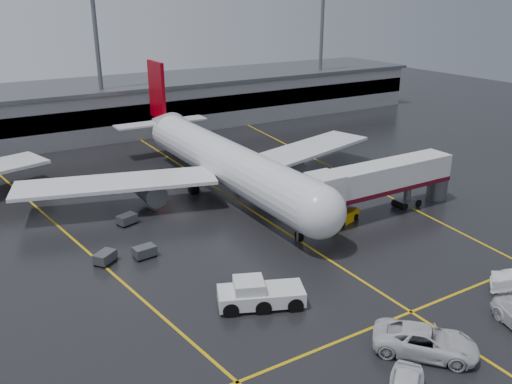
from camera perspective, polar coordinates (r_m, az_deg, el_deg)
ground at (r=59.25m, az=0.65°, el=-2.70°), size 220.00×220.00×0.00m
apron_line_centre at (r=59.25m, az=0.65°, el=-2.69°), size 0.25×90.00×0.02m
apron_line_stop at (r=44.25m, az=16.20°, el=-12.18°), size 60.00×0.25×0.02m
apron_line_left at (r=61.51m, az=-20.60°, el=-3.18°), size 9.99×69.35×0.02m
apron_line_right at (r=76.79m, az=8.17°, el=2.56°), size 7.57×69.64×0.02m
terminal at (r=100.32m, az=-14.10°, el=8.90°), size 122.00×19.00×8.60m
light_mast_mid at (r=91.85m, az=-16.53°, el=14.10°), size 3.00×1.20×25.45m
light_mast_right at (r=112.27m, az=6.99°, el=15.76°), size 3.00×1.20×25.45m
main_airliner at (r=65.76m, az=-3.80°, el=3.52°), size 48.80×45.60×14.10m
jet_bridge at (r=60.41m, az=13.34°, el=1.18°), size 19.90×3.40×6.05m
pushback_tractor at (r=42.87m, az=0.27°, el=-10.91°), size 7.30×5.14×2.42m
belt_loader at (r=58.58m, az=9.25°, el=-2.60°), size 4.34×2.88×2.55m
service_van_a at (r=39.60m, az=17.61°, el=-14.90°), size 7.14×7.38×1.95m
baggage_cart_a at (r=51.33m, az=-11.79°, el=-6.21°), size 2.13×1.50×1.12m
baggage_cart_b at (r=51.12m, az=-15.80°, el=-6.69°), size 2.38×2.23×1.12m
baggage_cart_c at (r=58.85m, az=-13.59°, el=-2.81°), size 2.32×1.89×1.12m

